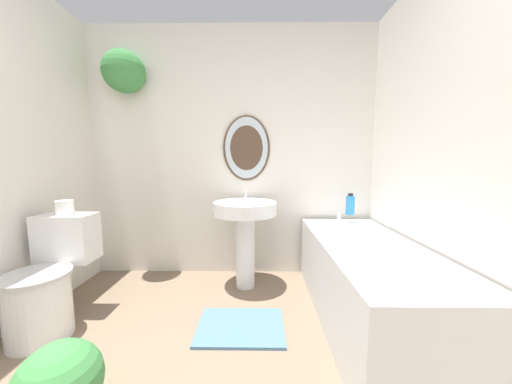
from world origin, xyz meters
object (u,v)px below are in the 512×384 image
object	(u,v)px
shampoo_bottle	(350,205)
toilet_paper_roll	(65,207)
toilet	(49,281)
bathtub	(368,281)
pedestal_sink	(245,224)

from	to	relation	value
shampoo_bottle	toilet_paper_roll	bearing A→B (deg)	-166.49
toilet_paper_roll	toilet	bearing A→B (deg)	-90.00
bathtub	shampoo_bottle	distance (m)	0.75
toilet	shampoo_bottle	distance (m)	2.36
toilet_paper_roll	shampoo_bottle	bearing A→B (deg)	13.51
toilet	shampoo_bottle	bearing A→B (deg)	17.99
toilet	shampoo_bottle	size ratio (longest dim) A/B	3.81
pedestal_sink	toilet_paper_roll	xyz separation A→B (m)	(-1.26, -0.43, 0.22)
toilet	pedestal_sink	size ratio (longest dim) A/B	0.85
shampoo_bottle	toilet	bearing A→B (deg)	-162.01
toilet	pedestal_sink	distance (m)	1.42
pedestal_sink	bathtub	xyz separation A→B (m)	(0.88, -0.51, -0.28)
toilet_paper_roll	pedestal_sink	bearing A→B (deg)	18.73
pedestal_sink	bathtub	distance (m)	1.05
pedestal_sink	toilet_paper_roll	world-z (taller)	pedestal_sink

